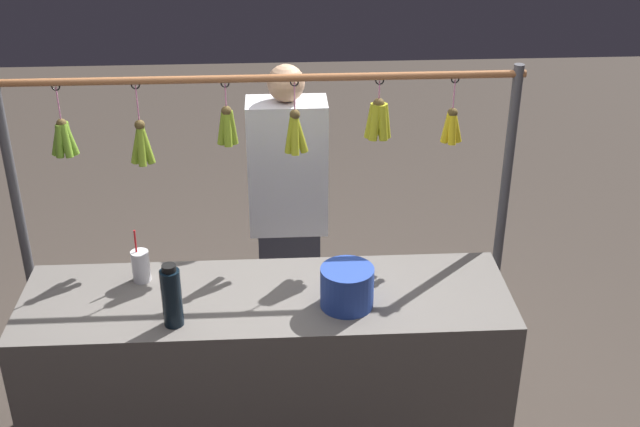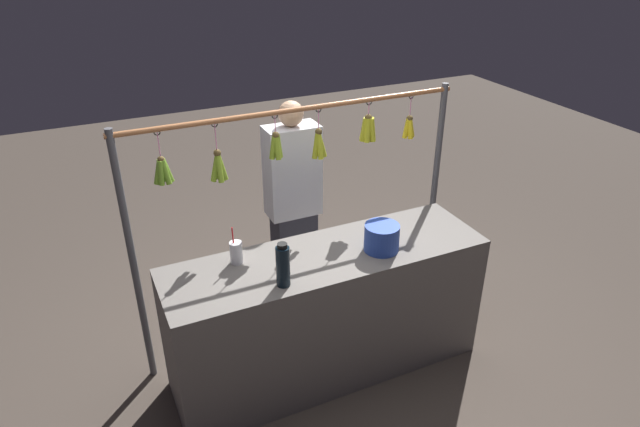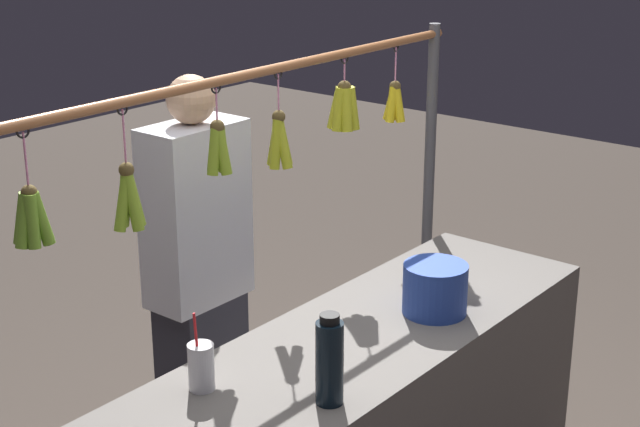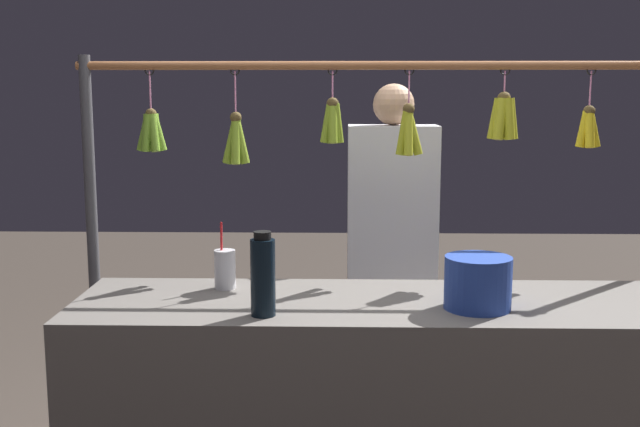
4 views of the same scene
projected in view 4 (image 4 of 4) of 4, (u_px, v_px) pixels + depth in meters
name	position (u px, v px, depth m)	size (l,w,h in m)	color
market_counter	(373.00, 427.00, 2.63)	(2.00, 0.58, 0.89)	#66605B
display_rack	(370.00, 188.00, 2.93)	(2.20, 0.11, 1.71)	#4C4C51
water_bottle	(263.00, 276.00, 2.37)	(0.08, 0.08, 0.26)	black
blue_bucket	(478.00, 283.00, 2.46)	(0.21, 0.21, 0.17)	#2746A7
drink_cup	(225.00, 269.00, 2.71)	(0.07, 0.07, 0.23)	silver
vendor_person	(391.00, 272.00, 3.37)	(0.38, 0.21, 1.60)	#2D2D38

